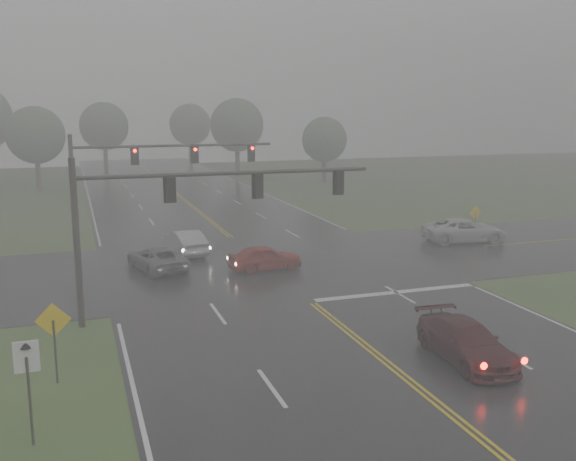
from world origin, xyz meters
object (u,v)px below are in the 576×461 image
object	(u,v)px
signal_gantry_near	(174,205)
sedan_maroon	(465,361)
sedan_silver	(185,254)
signal_gantry_far	(138,166)
pickup_white	(464,242)
sedan_red	(265,270)
car_grey	(157,270)

from	to	relation	value
signal_gantry_near	sedan_maroon	bearing A→B (deg)	-42.50
sedan_silver	signal_gantry_near	world-z (taller)	signal_gantry_near
sedan_maroon	signal_gantry_far	distance (m)	26.75
pickup_white	sedan_red	bearing A→B (deg)	110.22
sedan_silver	signal_gantry_far	world-z (taller)	signal_gantry_far
sedan_red	car_grey	xyz separation A→B (m)	(-5.74, 1.89, 0.00)
sedan_maroon	car_grey	world-z (taller)	sedan_maroon
sedan_red	sedan_silver	size ratio (longest dim) A/B	0.90
car_grey	pickup_white	world-z (taller)	pickup_white
sedan_maroon	pickup_white	distance (m)	21.29
pickup_white	signal_gantry_near	xyz separation A→B (m)	(-20.82, -9.47, 4.93)
sedan_maroon	sedan_red	bearing A→B (deg)	104.18
car_grey	signal_gantry_near	world-z (taller)	signal_gantry_near
sedan_red	sedan_maroon	bearing A→B (deg)	-171.72
sedan_silver	signal_gantry_near	bearing A→B (deg)	70.64
sedan_red	sedan_silver	distance (m)	6.40
sedan_maroon	signal_gantry_far	size ratio (longest dim) A/B	0.36
pickup_white	signal_gantry_far	world-z (taller)	signal_gantry_far
sedan_silver	pickup_white	size ratio (longest dim) A/B	0.81
signal_gantry_near	signal_gantry_far	world-z (taller)	signal_gantry_far
car_grey	signal_gantry_far	distance (m)	9.58
sedan_maroon	pickup_white	world-z (taller)	pickup_white
signal_gantry_near	sedan_silver	bearing A→B (deg)	78.81
sedan_maroon	signal_gantry_far	xyz separation A→B (m)	(-8.81, 24.74, 5.11)
sedan_maroon	car_grey	distance (m)	18.83
car_grey	signal_gantry_far	world-z (taller)	signal_gantry_far
signal_gantry_near	signal_gantry_far	size ratio (longest dim) A/B	0.96
sedan_silver	sedan_red	bearing A→B (deg)	115.64
car_grey	pickup_white	size ratio (longest dim) A/B	0.84
car_grey	pickup_white	bearing A→B (deg)	168.58
sedan_red	sedan_silver	world-z (taller)	sedan_silver
sedan_silver	car_grey	bearing A→B (deg)	49.40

